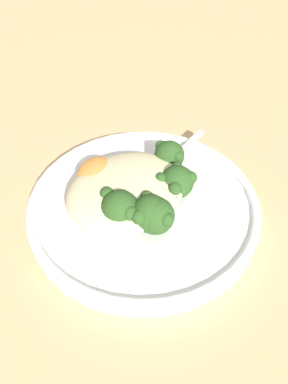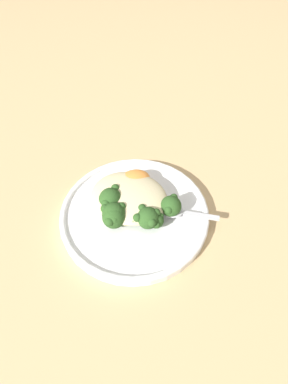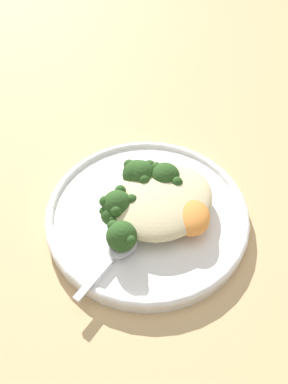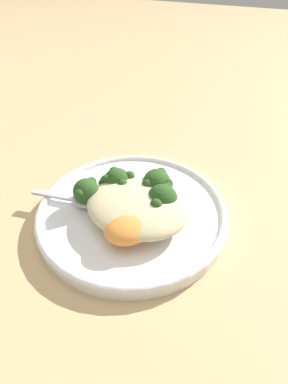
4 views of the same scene
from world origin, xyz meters
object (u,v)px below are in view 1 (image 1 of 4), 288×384
(quinoa_mound, at_px, (126,191))
(broccoli_stalk_3, at_px, (150,196))
(broccoli_stalk_5, at_px, (166,181))
(sweet_potato_chunk_0, at_px, (107,182))
(plate, at_px, (143,205))
(sweet_potato_chunk_1, at_px, (99,177))
(spoon, at_px, (171,160))
(broccoli_stalk_0, at_px, (120,207))
(broccoli_stalk_6, at_px, (157,164))
(broccoli_stalk_1, at_px, (146,210))
(broccoli_stalk_4, at_px, (167,183))
(broccoli_stalk_2, at_px, (151,212))

(quinoa_mound, xyz_separation_m, broccoli_stalk_3, (0.02, -0.02, -0.00))
(broccoli_stalk_5, bearing_deg, quinoa_mound, -163.63)
(broccoli_stalk_5, relative_size, sweet_potato_chunk_0, 1.26)
(plate, relative_size, quinoa_mound, 1.92)
(sweet_potato_chunk_1, height_order, spoon, sweet_potato_chunk_1)
(broccoli_stalk_0, bearing_deg, broccoli_stalk_5, 131.12)
(quinoa_mound, height_order, sweet_potato_chunk_0, quinoa_mound)
(broccoli_stalk_6, bearing_deg, spoon, 8.37)
(sweet_potato_chunk_1, bearing_deg, broccoli_stalk_1, -88.50)
(broccoli_stalk_1, distance_m, broccoli_stalk_3, 0.03)
(quinoa_mound, xyz_separation_m, broccoli_stalk_4, (0.04, -0.02, 0.00))
(plate, relative_size, broccoli_stalk_0, 3.62)
(sweet_potato_chunk_0, bearing_deg, plate, -62.13)
(broccoli_stalk_3, xyz_separation_m, sweet_potato_chunk_1, (-0.02, 0.06, 0.00))
(broccoli_stalk_3, relative_size, broccoli_stalk_4, 1.05)
(broccoli_stalk_0, relative_size, sweet_potato_chunk_0, 1.12)
(broccoli_stalk_0, bearing_deg, broccoli_stalk_4, 124.87)
(broccoli_stalk_5, bearing_deg, plate, -153.11)
(sweet_potato_chunk_0, relative_size, spoon, 0.60)
(broccoli_stalk_6, bearing_deg, sweet_potato_chunk_0, 169.64)
(plate, bearing_deg, broccoli_stalk_1, -128.73)
(broccoli_stalk_0, xyz_separation_m, sweet_potato_chunk_1, (0.02, 0.06, -0.00))
(broccoli_stalk_3, relative_size, broccoli_stalk_5, 1.02)
(broccoli_stalk_1, bearing_deg, spoon, 127.99)
(broccoli_stalk_4, relative_size, sweet_potato_chunk_0, 1.22)
(broccoli_stalk_5, bearing_deg, broccoli_stalk_6, 103.65)
(plate, xyz_separation_m, broccoli_stalk_0, (-0.04, -0.01, 0.03))
(quinoa_mound, distance_m, spoon, 0.09)
(spoon, bearing_deg, broccoli_stalk_1, -162.84)
(broccoli_stalk_6, bearing_deg, broccoli_stalk_1, -137.59)
(broccoli_stalk_0, bearing_deg, broccoli_stalk_6, 148.69)
(broccoli_stalk_0, distance_m, broccoli_stalk_3, 0.04)
(broccoli_stalk_0, height_order, sweet_potato_chunk_0, broccoli_stalk_0)
(quinoa_mound, height_order, broccoli_stalk_3, quinoa_mound)
(broccoli_stalk_1, height_order, broccoli_stalk_4, broccoli_stalk_1)
(broccoli_stalk_1, relative_size, broccoli_stalk_4, 1.35)
(broccoli_stalk_0, distance_m, broccoli_stalk_2, 0.03)
(broccoli_stalk_0, xyz_separation_m, broccoli_stalk_3, (0.04, -0.00, -0.01))
(sweet_potato_chunk_1, bearing_deg, broccoli_stalk_6, -25.09)
(broccoli_stalk_2, relative_size, broccoli_stalk_6, 0.91)
(broccoli_stalk_4, relative_size, spoon, 0.73)
(broccoli_stalk_1, xyz_separation_m, broccoli_stalk_3, (0.02, 0.02, -0.01))
(broccoli_stalk_4, height_order, broccoli_stalk_6, broccoli_stalk_4)
(spoon, bearing_deg, sweet_potato_chunk_1, 151.53)
(quinoa_mound, height_order, broccoli_stalk_2, broccoli_stalk_2)
(broccoli_stalk_3, xyz_separation_m, sweet_potato_chunk_0, (-0.02, 0.05, 0.00))
(broccoli_stalk_0, bearing_deg, spoon, 144.95)
(plate, relative_size, sweet_potato_chunk_1, 4.16)
(broccoli_stalk_4, relative_size, sweet_potato_chunk_1, 1.25)
(broccoli_stalk_6, height_order, spoon, broccoli_stalk_6)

